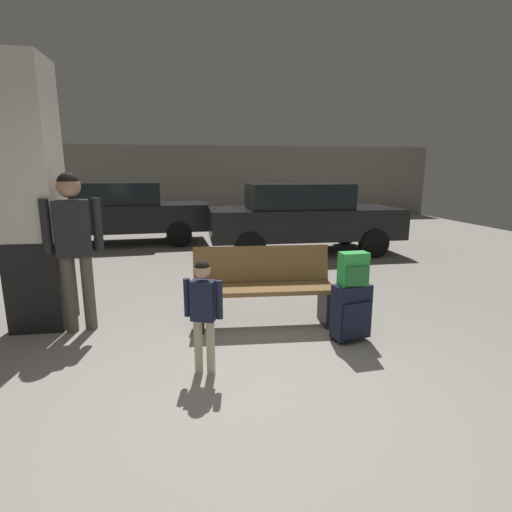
% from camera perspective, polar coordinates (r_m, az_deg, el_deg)
% --- Properties ---
extents(ground_plane, '(18.00, 18.00, 0.10)m').
position_cam_1_polar(ground_plane, '(6.97, -4.67, -2.72)').
color(ground_plane, gray).
extents(garage_back_wall, '(18.00, 0.12, 2.80)m').
position_cam_1_polar(garage_back_wall, '(15.60, -6.78, 10.75)').
color(garage_back_wall, gray).
rests_on(garage_back_wall, ground_plane).
extents(structural_pillar, '(0.57, 0.57, 2.90)m').
position_cam_1_polar(structural_pillar, '(4.89, -30.11, 7.17)').
color(structural_pillar, black).
rests_on(structural_pillar, ground_plane).
extents(bench, '(1.62, 0.59, 0.89)m').
position_cam_1_polar(bench, '(4.48, 1.05, -4.53)').
color(bench, brown).
rests_on(bench, ground_plane).
extents(suitcase, '(0.42, 0.31, 0.60)m').
position_cam_1_polar(suitcase, '(4.16, 13.86, -7.94)').
color(suitcase, '#191E33').
rests_on(suitcase, ground_plane).
extents(backpack_bright, '(0.29, 0.21, 0.34)m').
position_cam_1_polar(backpack_bright, '(4.03, 14.17, -1.92)').
color(backpack_bright, green).
rests_on(backpack_bright, suitcase).
extents(child, '(0.33, 0.24, 1.01)m').
position_cam_1_polar(child, '(3.34, -7.78, -7.19)').
color(child, beige).
rests_on(child, ground_plane).
extents(adult, '(0.58, 0.28, 1.73)m').
position_cam_1_polar(adult, '(4.57, -25.31, 2.73)').
color(adult, brown).
rests_on(adult, ground_plane).
extents(parked_car_far, '(4.24, 2.10, 1.51)m').
position_cam_1_polar(parked_car_far, '(10.22, -19.13, 6.23)').
color(parked_car_far, black).
rests_on(parked_car_far, ground_plane).
extents(parked_car_near, '(4.13, 1.87, 1.51)m').
position_cam_1_polar(parked_car_near, '(8.61, 6.73, 5.85)').
color(parked_car_near, black).
rests_on(parked_car_near, ground_plane).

